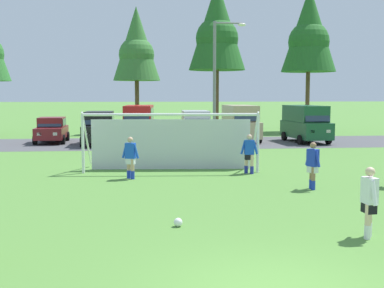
{
  "coord_description": "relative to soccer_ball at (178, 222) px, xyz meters",
  "views": [
    {
      "loc": [
        -2.18,
        -7.72,
        3.28
      ],
      "look_at": [
        -0.57,
        7.59,
        1.73
      ],
      "focal_mm": 46.35,
      "sensor_mm": 36.0,
      "label": 1
    }
  ],
  "objects": [
    {
      "name": "parked_car_slot_right",
      "position": [
        10.41,
        20.96,
        1.23
      ],
      "size": [
        2.44,
        4.92,
        2.52
      ],
      "color": "#194C2D",
      "rests_on": "ground"
    },
    {
      "name": "parking_lot_strip",
      "position": [
        1.26,
        21.34,
        -0.11
      ],
      "size": [
        52.0,
        8.4,
        0.01
      ],
      "primitive_type": "cube",
      "color": "#4C4C51",
      "rests_on": "ground"
    },
    {
      "name": "parked_car_slot_far_left",
      "position": [
        -6.91,
        22.48,
        0.77
      ],
      "size": [
        2.15,
        4.26,
        1.72
      ],
      "color": "maroon",
      "rests_on": "ground"
    },
    {
      "name": "player_trailing_back",
      "position": [
        3.57,
        7.98,
        0.71
      ],
      "size": [
        0.73,
        0.33,
        1.64
      ],
      "color": "beige",
      "rests_on": "ground"
    },
    {
      "name": "player_striker_near",
      "position": [
        4.27,
        -1.4,
        0.71
      ],
      "size": [
        0.28,
        0.74,
        1.64
      ],
      "color": "beige",
      "rests_on": "ground"
    },
    {
      "name": "soccer_goal",
      "position": [
        0.42,
        9.34,
        1.18
      ],
      "size": [
        7.54,
        2.48,
        2.57
      ],
      "color": "white",
      "rests_on": "ground"
    },
    {
      "name": "tree_mid_right",
      "position": [
        13.77,
        30.36,
        8.56
      ],
      "size": [
        4.72,
        4.72,
        12.6
      ],
      "color": "brown",
      "rests_on": "ground"
    },
    {
      "name": "player_midfield_center",
      "position": [
        5.01,
        4.4,
        0.71
      ],
      "size": [
        0.39,
        0.72,
        1.64
      ],
      "color": "#936B4C",
      "rests_on": "ground"
    },
    {
      "name": "street_lamp",
      "position": [
        3.63,
        16.91,
        3.78
      ],
      "size": [
        2.0,
        0.32,
        7.51
      ],
      "color": "slate",
      "rests_on": "ground"
    },
    {
      "name": "ground_plane",
      "position": [
        1.26,
        10.7,
        -0.11
      ],
      "size": [
        400.0,
        400.0,
        0.0
      ],
      "primitive_type": "plane",
      "color": "#518438"
    },
    {
      "name": "soccer_ball",
      "position": [
        0.0,
        0.0,
        0.0
      ],
      "size": [
        0.22,
        0.22,
        0.22
      ],
      "color": "white",
      "rests_on": "ground"
    },
    {
      "name": "player_winger_right",
      "position": [
        -1.3,
        7.21,
        0.71
      ],
      "size": [
        0.7,
        0.39,
        1.64
      ],
      "color": "tan",
      "rests_on": "ground"
    },
    {
      "name": "parked_car_slot_center",
      "position": [
        2.88,
        21.69,
        1.0
      ],
      "size": [
        2.24,
        4.65,
        2.16
      ],
      "color": "#B2B2BC",
      "rests_on": "ground"
    },
    {
      "name": "parked_car_slot_center_right",
      "position": [
        6.08,
        22.1,
        1.23
      ],
      "size": [
        2.29,
        4.85,
        2.52
      ],
      "color": "tan",
      "rests_on": "ground"
    },
    {
      "name": "parked_car_slot_center_left",
      "position": [
        -0.98,
        22.32,
        1.23
      ],
      "size": [
        2.48,
        4.94,
        2.52
      ],
      "color": "red",
      "rests_on": "ground"
    },
    {
      "name": "tree_mid_left",
      "position": [
        -1.14,
        30.92,
        7.25
      ],
      "size": [
        4.01,
        4.01,
        10.7
      ],
      "color": "brown",
      "rests_on": "ground"
    },
    {
      "name": "tree_center_back",
      "position": [
        5.62,
        29.9,
        8.7
      ],
      "size": [
        4.8,
        4.8,
        12.8
      ],
      "color": "brown",
      "rests_on": "ground"
    },
    {
      "name": "parked_car_slot_left",
      "position": [
        -3.56,
        20.65,
        1.0
      ],
      "size": [
        2.14,
        4.6,
        2.16
      ],
      "color": "black",
      "rests_on": "ground"
    }
  ]
}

